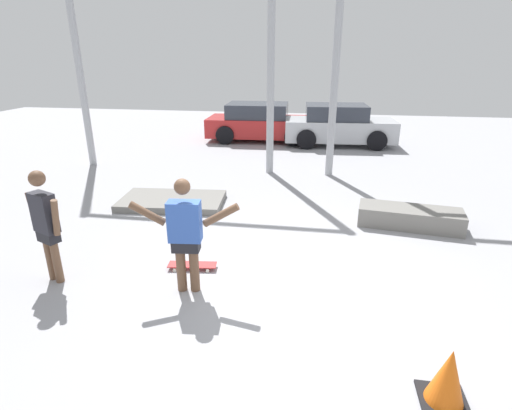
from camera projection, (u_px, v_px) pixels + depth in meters
ground_plane at (275, 282)px, 5.90m from camera, size 36.00×36.00×0.00m
skateboarder at (185, 232)px, 5.39m from camera, size 1.49×0.26×1.66m
skateboard at (192, 265)px, 6.24m from camera, size 0.77×0.31×0.08m
grind_box at (410, 217)px, 7.74m from camera, size 1.99×0.92×0.38m
manual_pad at (172, 201)px, 8.92m from camera, size 2.35×1.47×0.15m
canopy_support_left at (168, 26)px, 10.40m from camera, size 5.62×0.20×6.36m
canopy_support_right at (456, 23)px, 9.35m from camera, size 5.62×0.20×6.36m
parked_car_red at (261, 123)px, 15.34m from camera, size 4.16×2.11×1.40m
parked_car_silver at (339, 126)px, 14.56m from camera, size 4.02×2.08×1.45m
bystander at (46, 222)px, 5.62m from camera, size 0.68×0.35×1.69m
traffic_cone at (448, 378)px, 3.76m from camera, size 0.45×0.45×0.62m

